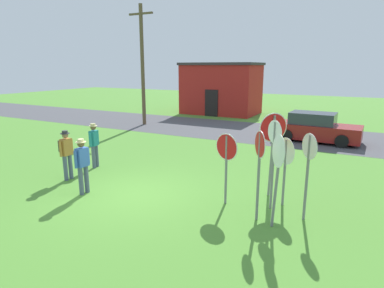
% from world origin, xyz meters
% --- Properties ---
extents(ground_plane, '(80.00, 80.00, 0.00)m').
position_xyz_m(ground_plane, '(0.00, 0.00, 0.00)').
color(ground_plane, '#518E33').
extents(street_asphalt, '(60.00, 6.40, 0.01)m').
position_xyz_m(street_asphalt, '(0.00, 11.36, 0.00)').
color(street_asphalt, '#4C4C51').
rests_on(street_asphalt, ground).
extents(building_background, '(6.16, 4.10, 4.17)m').
position_xyz_m(building_background, '(-4.66, 17.94, 2.09)').
color(building_background, '#B2231E').
rests_on(building_background, ground).
extents(utility_pole, '(1.80, 0.24, 7.73)m').
position_xyz_m(utility_pole, '(-7.20, 10.49, 4.04)').
color(utility_pole, brown).
rests_on(utility_pole, ground).
extents(parked_car_on_street, '(4.38, 2.17, 1.51)m').
position_xyz_m(parked_car_on_street, '(3.86, 10.44, 0.69)').
color(parked_car_on_street, maroon).
rests_on(parked_car_on_street, ground).
extents(stop_sign_tallest, '(0.48, 0.44, 2.48)m').
position_xyz_m(stop_sign_tallest, '(3.95, 0.96, 1.65)').
color(stop_sign_tallest, slate).
rests_on(stop_sign_tallest, ground).
extents(stop_sign_nearest, '(0.47, 0.69, 2.32)m').
position_xyz_m(stop_sign_nearest, '(4.29, -0.04, 1.59)').
color(stop_sign_nearest, slate).
rests_on(stop_sign_nearest, ground).
extents(stop_sign_leaning_left, '(0.68, 0.63, 2.56)m').
position_xyz_m(stop_sign_leaning_left, '(3.69, 1.83, 1.78)').
color(stop_sign_leaning_left, slate).
rests_on(stop_sign_leaning_left, ground).
extents(stop_sign_rear_left, '(0.57, 0.51, 1.96)m').
position_xyz_m(stop_sign_rear_left, '(4.19, 1.36, 1.33)').
color(stop_sign_rear_left, slate).
rests_on(stop_sign_rear_left, ground).
extents(stop_sign_leaning_right, '(0.43, 0.51, 2.27)m').
position_xyz_m(stop_sign_leaning_right, '(4.88, 0.68, 1.52)').
color(stop_sign_leaning_right, slate).
rests_on(stop_sign_leaning_right, ground).
extents(stop_sign_center_cluster, '(0.41, 0.56, 2.34)m').
position_xyz_m(stop_sign_center_cluster, '(3.80, 0.10, 1.58)').
color(stop_sign_center_cluster, slate).
rests_on(stop_sign_center_cluster, ground).
extents(stop_sign_rear_right, '(0.73, 0.26, 2.06)m').
position_xyz_m(stop_sign_rear_right, '(2.70, 0.68, 1.41)').
color(stop_sign_rear_right, slate).
rests_on(stop_sign_rear_right, ground).
extents(person_on_left, '(0.32, 0.56, 1.74)m').
position_xyz_m(person_on_left, '(-3.12, 1.57, 0.98)').
color(person_on_left, '#4C5670').
rests_on(person_on_left, ground).
extents(person_with_sunhat, '(0.40, 0.57, 1.74)m').
position_xyz_m(person_with_sunhat, '(-2.94, 0.06, 1.01)').
color(person_with_sunhat, '#4C5670').
rests_on(person_with_sunhat, ground).
extents(person_near_signs, '(0.31, 0.57, 1.74)m').
position_xyz_m(person_near_signs, '(-1.47, -0.64, 0.98)').
color(person_near_signs, '#4C5670').
rests_on(person_near_signs, ground).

